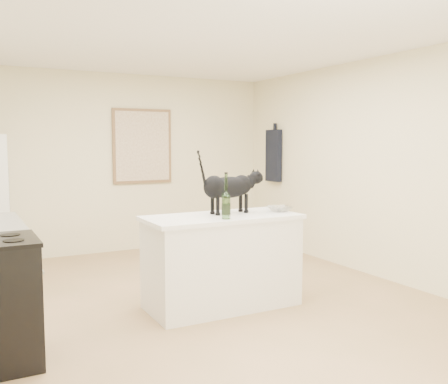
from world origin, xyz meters
TOP-DOWN VIEW (x-y plane):
  - floor at (0.00, 0.00)m, footprint 5.50×5.50m
  - ceiling at (0.00, 0.00)m, footprint 5.50×5.50m
  - wall_back at (0.00, 2.75)m, footprint 4.50×0.00m
  - wall_front at (0.00, -2.75)m, footprint 4.50×0.00m
  - wall_right at (2.25, 0.00)m, footprint 0.00×5.50m
  - island_base at (0.10, -0.20)m, footprint 1.44×0.67m
  - island_top at (0.10, -0.20)m, footprint 1.50×0.70m
  - artwork_frame at (0.30, 2.72)m, footprint 0.90×0.03m
  - artwork_canvas at (0.30, 2.70)m, footprint 0.82×0.00m
  - hanging_garment at (2.19, 2.05)m, footprint 0.08×0.34m
  - black_cat at (0.22, -0.12)m, footprint 0.68×0.25m
  - wine_bottle at (0.03, -0.42)m, footprint 0.08×0.08m
  - glass_bowl at (0.73, -0.26)m, footprint 0.24×0.24m
  - fridge_paper at (-1.60, 2.40)m, footprint 0.04×0.14m

SIDE VIEW (x-z plane):
  - floor at x=0.00m, z-range 0.00..0.00m
  - island_base at x=0.10m, z-range 0.00..0.86m
  - island_top at x=0.10m, z-range 0.86..0.90m
  - glass_bowl at x=0.73m, z-range 0.90..0.96m
  - wine_bottle at x=0.03m, z-range 0.90..1.28m
  - black_cat at x=0.22m, z-range 0.90..1.37m
  - fridge_paper at x=-1.60m, z-range 1.07..1.26m
  - wall_back at x=0.00m, z-range -0.95..3.55m
  - wall_front at x=0.00m, z-range -0.95..3.55m
  - wall_right at x=2.25m, z-range -1.45..4.05m
  - hanging_garment at x=2.19m, z-range 1.00..1.80m
  - artwork_frame at x=0.30m, z-range 1.00..2.10m
  - artwork_canvas at x=0.30m, z-range 1.04..2.06m
  - ceiling at x=0.00m, z-range 2.60..2.60m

